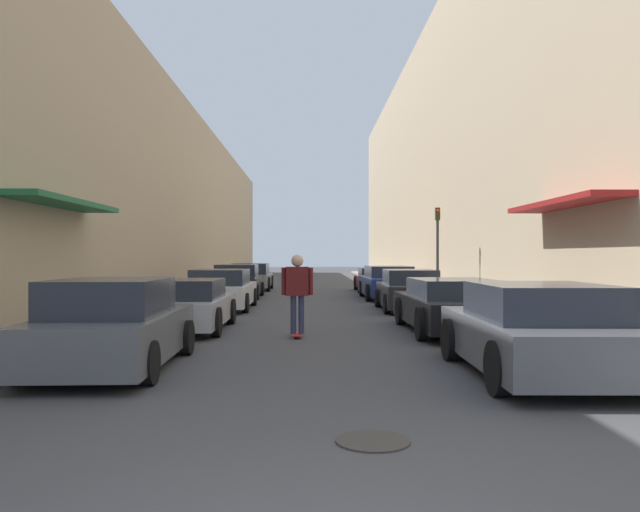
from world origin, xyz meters
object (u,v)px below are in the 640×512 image
(parked_car_right_1, at_px, (451,306))
(traffic_light, at_px, (438,243))
(parked_car_right_0, at_px, (537,331))
(parked_car_right_4, at_px, (376,280))
(parked_car_right_3, at_px, (388,283))
(skateboarder, at_px, (297,286))
(parked_car_left_2, at_px, (221,290))
(parked_car_left_4, at_px, (251,277))
(parked_car_left_1, at_px, (186,305))
(manhole_cover, at_px, (373,441))
(parked_car_right_2, at_px, (409,291))
(parked_car_left_0, at_px, (114,326))
(parked_car_left_3, at_px, (237,282))

(parked_car_right_1, relative_size, traffic_light, 1.43)
(parked_car_right_0, distance_m, parked_car_right_4, 21.12)
(parked_car_right_3, distance_m, skateboarder, 12.13)
(parked_car_left_2, xyz_separation_m, parked_car_left_4, (-0.07, 11.01, 0.03))
(parked_car_left_1, distance_m, manhole_cover, 9.40)
(parked_car_right_4, distance_m, manhole_cover, 24.37)
(parked_car_left_1, bearing_deg, parked_car_right_3, 59.93)
(parked_car_left_1, xyz_separation_m, parked_car_left_2, (0.02, 5.68, 0.04))
(parked_car_left_4, bearing_deg, parked_car_right_4, -10.94)
(parked_car_right_0, xyz_separation_m, parked_car_right_1, (-0.06, 5.15, -0.05))
(parked_car_right_3, bearing_deg, parked_car_left_2, -141.86)
(parked_car_right_2, height_order, skateboarder, skateboarder)
(parked_car_left_2, distance_m, traffic_light, 7.90)
(parked_car_left_0, xyz_separation_m, parked_car_left_4, (0.08, 21.60, -0.00))
(parked_car_left_2, distance_m, parked_car_right_2, 6.03)
(parked_car_right_2, distance_m, manhole_cover, 14.07)
(parked_car_left_0, distance_m, traffic_light, 14.85)
(parked_car_right_0, xyz_separation_m, parked_car_right_3, (-0.14, 15.99, -0.00))
(skateboarder, height_order, manhole_cover, skateboarder)
(parked_car_left_2, relative_size, parked_car_right_4, 1.08)
(parked_car_right_2, height_order, manhole_cover, parked_car_right_2)
(parked_car_right_0, bearing_deg, parked_car_right_1, 90.67)
(parked_car_left_0, distance_m, parked_car_left_1, 4.91)
(parked_car_left_3, relative_size, parked_car_right_2, 1.06)
(parked_car_left_2, relative_size, parked_car_right_2, 1.13)
(parked_car_right_2, height_order, parked_car_right_3, parked_car_right_3)
(parked_car_right_3, distance_m, manhole_cover, 19.28)
(parked_car_left_3, xyz_separation_m, skateboarder, (2.70, -12.34, 0.43))
(manhole_cover, bearing_deg, traffic_light, 76.33)
(parked_car_right_4, height_order, manhole_cover, parked_car_right_4)
(parked_car_right_1, bearing_deg, traffic_light, 80.42)
(parked_car_right_3, bearing_deg, parked_car_left_1, -120.07)
(parked_car_left_4, distance_m, parked_car_right_4, 6.24)
(parked_car_right_2, xyz_separation_m, skateboarder, (-3.41, -6.36, 0.46))
(parked_car_left_3, height_order, parked_car_right_1, parked_car_left_3)
(parked_car_right_1, distance_m, manhole_cover, 8.68)
(parked_car_right_4, distance_m, traffic_light, 8.05)
(parked_car_left_4, xyz_separation_m, parked_car_right_2, (6.08, -11.59, -0.03))
(parked_car_left_0, distance_m, parked_car_right_2, 11.75)
(parked_car_left_0, xyz_separation_m, parked_car_left_1, (0.13, 4.90, -0.07))
(parked_car_right_3, bearing_deg, parked_car_right_4, 89.27)
(parked_car_right_0, bearing_deg, parked_car_left_4, 105.53)
(parked_car_right_0, height_order, manhole_cover, parked_car_right_0)
(parked_car_left_4, bearing_deg, parked_car_left_3, -90.35)
(parked_car_left_1, distance_m, parked_car_left_3, 11.09)
(parked_car_left_4, bearing_deg, parked_car_left_2, -89.64)
(parked_car_right_0, relative_size, manhole_cover, 6.11)
(parked_car_left_1, height_order, parked_car_right_1, parked_car_right_1)
(parked_car_left_0, height_order, parked_car_right_4, parked_car_left_0)
(parked_car_right_0, distance_m, parked_car_right_1, 5.15)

